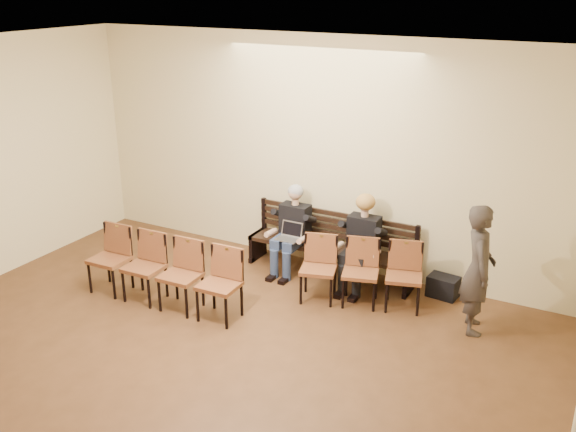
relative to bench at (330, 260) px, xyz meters
name	(u,v)px	position (x,y,z in m)	size (l,w,h in m)	color
room_walls	(120,176)	(-0.37, -3.86, 2.31)	(8.02, 10.01, 3.51)	beige
bench	(330,260)	(0.00, 0.00, 0.00)	(2.60, 0.90, 0.45)	black
seated_man	(292,230)	(-0.58, -0.12, 0.43)	(0.55, 0.76, 1.31)	black
seated_woman	(361,244)	(0.54, -0.12, 0.42)	(0.56, 0.77, 1.30)	black
laptop	(287,241)	(-0.53, -0.35, 0.35)	(0.34, 0.27, 0.25)	#B6B5BA
water_bottle	(363,257)	(0.67, -0.38, 0.35)	(0.07, 0.07, 0.25)	silver
bag	(443,287)	(1.71, 0.10, -0.07)	(0.41, 0.28, 0.30)	black
passerby	(479,260)	(2.29, -0.60, 0.74)	(0.71, 0.46, 1.94)	#332D2A
chair_row_front	(360,273)	(0.76, -0.65, 0.23)	(1.64, 0.50, 0.91)	brown
chair_row_back	(162,272)	(-1.62, -1.93, 0.25)	(2.33, 0.52, 0.96)	brown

